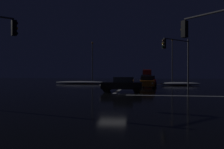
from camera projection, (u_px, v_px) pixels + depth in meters
name	position (u px, v px, depth m)	size (l,w,h in m)	color
ground	(112.00, 95.00, 20.00)	(120.00, 120.00, 0.10)	black
stop_line_north	(121.00, 89.00, 27.69)	(0.35, 13.26, 0.01)	white
centre_line_ns	(128.00, 84.00, 39.16)	(22.00, 0.15, 0.01)	yellow
crosswalk_bar_east	(203.00, 96.00, 18.86)	(13.26, 0.40, 0.01)	white
snow_bank_left_curb	(82.00, 82.00, 40.59)	(9.94, 1.50, 0.47)	white
snow_bank_right_curb	(180.00, 84.00, 35.34)	(6.29, 1.50, 0.50)	white
sedan_orange	(147.00, 82.00, 29.13)	(2.02, 4.33, 1.57)	#C66014
sedan_red	(149.00, 80.00, 34.79)	(2.02, 4.33, 1.57)	maroon
sedan_green	(145.00, 79.00, 41.43)	(2.02, 4.33, 1.57)	#14512D
sedan_white	(148.00, 79.00, 46.63)	(2.02, 4.33, 1.57)	silver
sedan_silver	(145.00, 78.00, 52.47)	(2.02, 4.33, 1.57)	#B7B7BC
sedan_gray	(146.00, 77.00, 57.80)	(2.02, 4.33, 1.57)	slate
box_truck	(147.00, 74.00, 65.44)	(2.68, 8.28, 3.08)	red
sedan_black_crossing	(122.00, 84.00, 23.19)	(4.33, 2.02, 1.57)	black
traffic_signal_ne	(178.00, 54.00, 25.71)	(3.48, 3.48, 6.11)	#4C4C51
traffic_signal_se	(219.00, 38.00, 12.12)	(3.10, 3.10, 5.67)	#4C4C51
streetlamp_right_far	(172.00, 57.00, 47.73)	(0.44, 0.44, 9.41)	#424247
streetlamp_left_far	(92.00, 59.00, 50.31)	(0.44, 0.44, 9.05)	#424247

